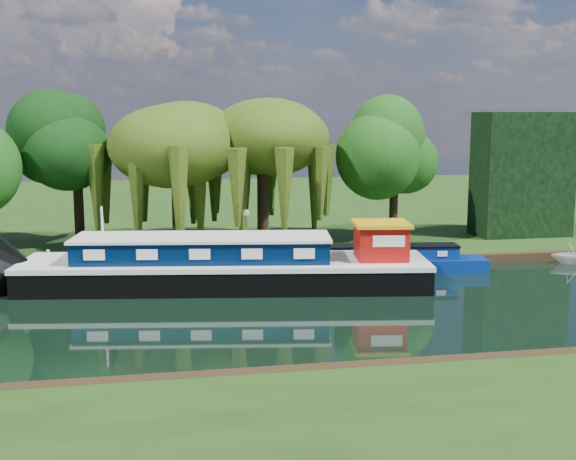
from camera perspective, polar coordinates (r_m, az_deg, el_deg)
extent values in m
plane|color=black|center=(30.86, -1.70, -6.46)|extent=(120.00, 120.00, 0.00)
cube|color=#1B360E|center=(64.05, -6.32, 1.81)|extent=(120.00, 52.00, 0.45)
cube|color=black|center=(35.16, -4.97, -3.74)|extent=(19.85, 7.13, 1.30)
cube|color=silver|center=(35.00, -4.99, -2.53)|extent=(19.97, 7.23, 0.24)
cube|color=#021334|center=(34.95, -6.77, -1.51)|extent=(12.37, 4.85, 1.03)
cube|color=silver|center=(34.85, -6.79, -0.57)|extent=(12.62, 5.09, 0.13)
cube|color=#970E0B|center=(35.24, 7.36, -0.94)|extent=(2.70, 2.70, 1.62)
cube|color=gold|center=(35.09, 7.38, 0.50)|extent=(3.00, 3.00, 0.17)
cylinder|color=silver|center=(35.54, -14.45, -0.28)|extent=(0.11, 0.11, 2.59)
cube|color=navy|center=(38.94, 7.85, -2.83)|extent=(10.74, 3.11, 0.79)
cube|color=navy|center=(38.79, 7.87, -1.77)|extent=(7.53, 2.27, 0.66)
cube|color=black|center=(38.73, 7.88, -1.23)|extent=(7.63, 2.36, 0.09)
cube|color=silver|center=(37.70, 3.91, -1.97)|extent=(0.53, 0.11, 0.28)
cube|color=silver|center=(37.97, 6.69, -1.94)|extent=(0.53, 0.11, 0.28)
cube|color=silver|center=(38.32, 9.43, -1.89)|extent=(0.53, 0.11, 0.28)
cube|color=silver|center=(38.76, 12.11, -1.85)|extent=(0.53, 0.11, 0.28)
imported|color=#970E0B|center=(37.08, -17.92, -4.25)|extent=(3.79, 3.28, 0.66)
imported|color=silver|center=(43.64, 21.48, -2.48)|extent=(2.63, 2.35, 1.26)
cylinder|color=black|center=(43.65, -8.70, 1.88)|extent=(0.63, 0.63, 4.85)
ellipsoid|color=#2D450E|center=(43.36, -8.81, 6.48)|extent=(6.77, 6.77, 4.38)
cylinder|color=black|center=(43.48, -1.99, 1.91)|extent=(0.68, 0.68, 4.79)
ellipsoid|color=#2D450E|center=(43.18, -2.02, 6.47)|extent=(6.54, 6.54, 4.23)
cylinder|color=black|center=(45.47, -16.25, 2.95)|extent=(0.58, 0.58, 6.49)
ellipsoid|color=black|center=(45.29, -16.40, 6.29)|extent=(5.19, 5.19, 5.19)
cylinder|color=black|center=(46.13, 8.36, 2.94)|extent=(0.58, 0.58, 5.93)
ellipsoid|color=#1A4511|center=(45.93, 8.43, 5.95)|extent=(4.74, 4.74, 4.74)
cube|color=black|center=(49.48, 18.00, 4.21)|extent=(6.00, 3.00, 8.00)
cylinder|color=silver|center=(40.76, -3.26, -0.42)|extent=(0.10, 0.10, 2.20)
sphere|color=white|center=(40.56, -3.27, 1.36)|extent=(0.36, 0.36, 0.36)
cylinder|color=silver|center=(38.89, -18.40, -2.24)|extent=(0.16, 0.16, 1.00)
cylinder|color=silver|center=(38.49, -9.52, -2.00)|extent=(0.16, 0.16, 1.00)
cylinder|color=silver|center=(39.21, 0.76, -1.68)|extent=(0.16, 0.16, 1.00)
cylinder|color=silver|center=(40.78, 9.07, -1.37)|extent=(0.16, 0.16, 1.00)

